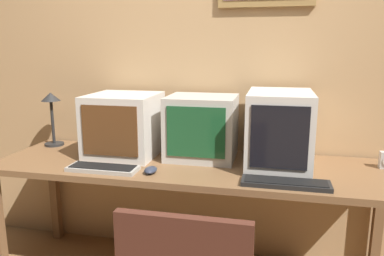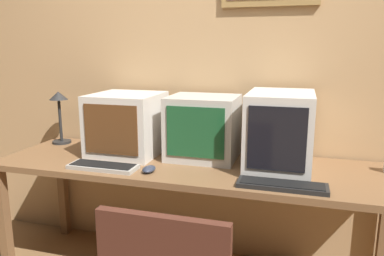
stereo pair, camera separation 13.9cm
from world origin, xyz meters
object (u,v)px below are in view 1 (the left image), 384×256
at_px(monitor_right, 279,129).
at_px(mouse_near_keyboard, 151,170).
at_px(keyboard_main, 103,168).
at_px(monitor_center, 202,127).
at_px(monitor_left, 124,125).
at_px(desk_lamp, 52,109).
at_px(keyboard_side, 286,183).

height_order(monitor_right, mouse_near_keyboard, monitor_right).
distance_m(keyboard_main, mouse_near_keyboard, 0.27).
distance_m(monitor_center, mouse_near_keyboard, 0.44).
relative_size(monitor_left, desk_lamp, 1.17).
xyz_separation_m(keyboard_main, mouse_near_keyboard, (0.27, 0.02, 0.00)).
relative_size(mouse_near_keyboard, desk_lamp, 0.28).
height_order(monitor_center, monitor_right, monitor_right).
relative_size(monitor_right, desk_lamp, 1.32).
bearing_deg(monitor_center, keyboard_main, -142.94).
distance_m(monitor_right, desk_lamp, 1.51).
relative_size(monitor_left, keyboard_side, 0.99).
distance_m(keyboard_main, desk_lamp, 0.75).
relative_size(keyboard_main, mouse_near_keyboard, 3.76).
bearing_deg(monitor_left, keyboard_side, -19.06).
height_order(monitor_left, keyboard_main, monitor_left).
bearing_deg(desk_lamp, monitor_center, -3.69).
bearing_deg(monitor_center, keyboard_side, -37.63).
bearing_deg(mouse_near_keyboard, monitor_right, 22.71).
bearing_deg(desk_lamp, monitor_left, -11.03).
bearing_deg(desk_lamp, monitor_right, -5.21).
bearing_deg(keyboard_main, monitor_center, 37.06).
height_order(monitor_right, keyboard_side, monitor_right).
bearing_deg(monitor_left, desk_lamp, 168.97).
distance_m(monitor_center, keyboard_main, 0.63).
relative_size(keyboard_main, keyboard_side, 0.91).
height_order(monitor_right, desk_lamp, monitor_right).
distance_m(keyboard_main, keyboard_side, 0.97).
bearing_deg(mouse_near_keyboard, keyboard_side, -2.64).
height_order(mouse_near_keyboard, desk_lamp, desk_lamp).
distance_m(mouse_near_keyboard, desk_lamp, 0.97).
bearing_deg(keyboard_main, monitor_right, 17.46).
bearing_deg(mouse_near_keyboard, monitor_center, 58.69).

